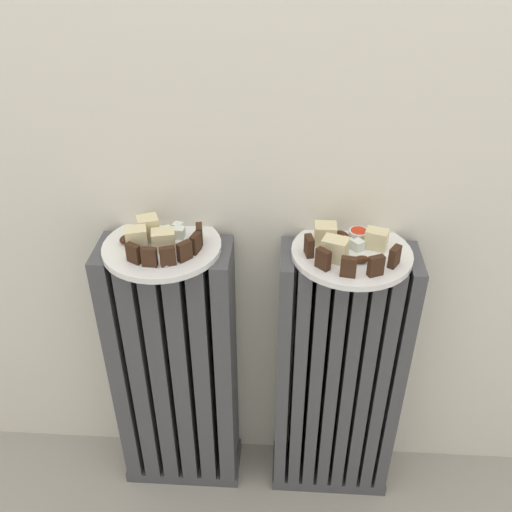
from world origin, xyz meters
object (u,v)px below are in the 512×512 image
Objects in this scene: radiator_left at (176,373)px; plate_right at (352,253)px; radiator_right at (337,381)px; plate_left at (162,247)px; jam_bowl_right at (358,235)px; fork at (179,251)px.

radiator_left is 0.51m from plate_right.
radiator_left is 1.00× the size of radiator_right.
radiator_left is 2.88× the size of plate_left.
jam_bowl_right reaches higher than plate_left.
radiator_left is 0.35m from plate_left.
radiator_right is 0.37m from jam_bowl_right.
radiator_right is 0.49m from fork.
radiator_left is at bearing 180.00° from plate_right.
plate_left is (0.00, 0.00, 0.35)m from radiator_left.
fork is at bearing -175.70° from radiator_right.
jam_bowl_right is (0.01, 0.04, 0.02)m from plate_right.
radiator_right is 0.51m from plate_left.
plate_left is 0.39m from jam_bowl_right.
plate_right is (0.37, 0.00, 0.00)m from plate_left.
plate_right is at bearing -110.76° from jam_bowl_right.
jam_bowl_right is 0.35m from fork.
radiator_right is 7.11× the size of fork.
jam_bowl_right is at bearing 69.24° from radiator_right.
fork is at bearing -169.77° from jam_bowl_right.
plate_right is at bearing 0.00° from plate_left.
plate_left is 0.37m from plate_right.
radiator_right is 2.88× the size of plate_right.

